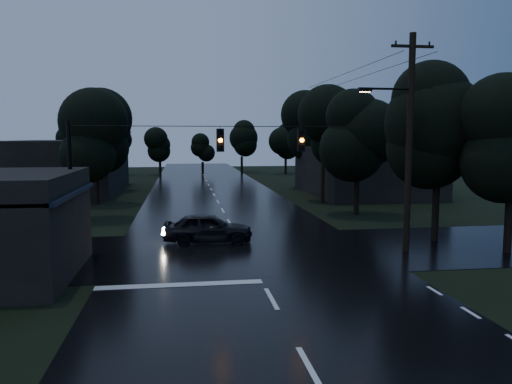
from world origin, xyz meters
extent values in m
plane|color=black|center=(0.00, 0.00, 0.00)|extent=(160.00, 160.00, 0.00)
cube|color=black|center=(0.00, 30.00, 0.00)|extent=(12.00, 120.00, 0.02)
cube|color=black|center=(0.00, 12.00, 0.00)|extent=(60.00, 9.00, 0.02)
cube|color=black|center=(-7.00, 9.00, 3.20)|extent=(0.30, 7.00, 0.15)
cylinder|color=black|center=(-7.20, 6.00, 1.50)|extent=(0.10, 0.10, 3.00)
cylinder|color=black|center=(-7.20, 12.00, 1.50)|extent=(0.10, 0.10, 3.00)
cube|color=#FFC466|center=(-7.05, 7.50, 2.50)|extent=(0.06, 1.60, 0.50)
cube|color=#FFC466|center=(-7.05, 10.20, 2.50)|extent=(0.06, 1.20, 0.50)
cube|color=black|center=(14.00, 34.00, 2.20)|extent=(10.00, 14.00, 4.40)
cube|color=black|center=(-14.00, 40.00, 2.50)|extent=(10.00, 16.00, 5.00)
cylinder|color=black|center=(7.50, 11.00, 5.00)|extent=(0.30, 0.30, 10.00)
cube|color=black|center=(7.50, 11.00, 9.40)|extent=(2.00, 0.12, 0.12)
cylinder|color=black|center=(6.40, 11.00, 7.50)|extent=(2.20, 0.10, 0.10)
cube|color=black|center=(5.30, 11.00, 7.45)|extent=(0.60, 0.25, 0.18)
cube|color=#FFB266|center=(5.30, 11.00, 7.35)|extent=(0.45, 0.18, 0.03)
cylinder|color=black|center=(8.30, 28.00, 3.75)|extent=(0.30, 0.30, 7.50)
cube|color=black|center=(8.30, 28.00, 6.90)|extent=(2.00, 0.12, 0.12)
cylinder|color=black|center=(-7.50, 11.00, 3.00)|extent=(0.18, 0.18, 6.00)
cylinder|color=black|center=(0.00, 11.00, 5.80)|extent=(15.00, 0.03, 0.03)
cube|color=black|center=(-1.20, 11.00, 5.20)|extent=(0.32, 0.25, 1.00)
sphere|color=orange|center=(-1.20, 10.85, 5.20)|extent=(0.18, 0.18, 0.18)
cube|color=black|center=(2.40, 11.00, 5.20)|extent=(0.32, 0.25, 1.00)
sphere|color=orange|center=(2.40, 10.85, 5.20)|extent=(0.18, 0.18, 0.18)
cylinder|color=black|center=(10.00, 13.00, 1.40)|extent=(0.36, 0.36, 2.80)
sphere|color=black|center=(10.00, 13.00, 4.80)|extent=(4.48, 4.48, 4.48)
sphere|color=black|center=(10.00, 13.00, 6.00)|extent=(4.48, 4.48, 4.48)
sphere|color=black|center=(10.00, 13.00, 7.20)|extent=(4.48, 4.48, 4.48)
cylinder|color=black|center=(12.00, 10.00, 1.22)|extent=(0.36, 0.36, 2.45)
sphere|color=black|center=(12.00, 10.00, 4.20)|extent=(3.92, 3.92, 3.92)
cylinder|color=black|center=(-9.00, 22.00, 1.22)|extent=(0.36, 0.36, 2.45)
sphere|color=black|center=(-9.00, 22.00, 4.20)|extent=(3.92, 3.92, 3.92)
sphere|color=black|center=(-9.00, 22.00, 5.25)|extent=(3.92, 3.92, 3.92)
sphere|color=black|center=(-9.00, 22.00, 6.30)|extent=(3.92, 3.92, 3.92)
cylinder|color=black|center=(-9.60, 30.00, 1.31)|extent=(0.36, 0.36, 2.62)
sphere|color=black|center=(-9.60, 30.00, 4.50)|extent=(4.20, 4.20, 4.20)
sphere|color=black|center=(-9.60, 30.00, 5.62)|extent=(4.20, 4.20, 4.20)
sphere|color=black|center=(-9.60, 30.00, 6.75)|extent=(4.20, 4.20, 4.20)
cylinder|color=black|center=(-10.20, 40.00, 1.40)|extent=(0.36, 0.36, 2.80)
sphere|color=black|center=(-10.20, 40.00, 4.80)|extent=(4.48, 4.48, 4.48)
sphere|color=black|center=(-10.20, 40.00, 6.00)|extent=(4.48, 4.48, 4.48)
sphere|color=black|center=(-10.20, 40.00, 7.20)|extent=(4.48, 4.48, 4.48)
cylinder|color=black|center=(9.00, 22.00, 1.31)|extent=(0.36, 0.36, 2.62)
sphere|color=black|center=(9.00, 22.00, 4.50)|extent=(4.20, 4.20, 4.20)
sphere|color=black|center=(9.00, 22.00, 5.62)|extent=(4.20, 4.20, 4.20)
sphere|color=black|center=(9.00, 22.00, 6.75)|extent=(4.20, 4.20, 4.20)
cylinder|color=black|center=(9.60, 30.00, 1.40)|extent=(0.36, 0.36, 2.80)
sphere|color=black|center=(9.60, 30.00, 4.80)|extent=(4.48, 4.48, 4.48)
sphere|color=black|center=(9.60, 30.00, 6.00)|extent=(4.48, 4.48, 4.48)
sphere|color=black|center=(9.60, 30.00, 7.20)|extent=(4.48, 4.48, 4.48)
cylinder|color=black|center=(10.20, 40.00, 1.49)|extent=(0.36, 0.36, 2.97)
sphere|color=black|center=(10.20, 40.00, 5.10)|extent=(4.76, 4.76, 4.76)
sphere|color=black|center=(10.20, 40.00, 6.38)|extent=(4.76, 4.76, 4.76)
sphere|color=black|center=(10.20, 40.00, 7.65)|extent=(4.76, 4.76, 4.76)
imported|color=black|center=(-1.61, 14.23, 0.76)|extent=(4.56, 2.04, 1.52)
camera|label=1|loc=(-2.83, -10.74, 5.34)|focal=35.00mm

